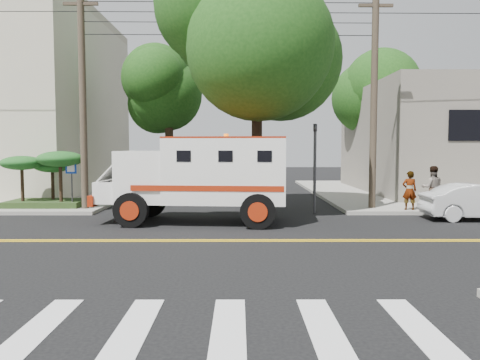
{
  "coord_description": "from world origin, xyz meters",
  "views": [
    {
      "loc": [
        0.75,
        -13.17,
        2.66
      ],
      "look_at": [
        0.78,
        1.96,
        1.6
      ],
      "focal_mm": 35.0,
      "sensor_mm": 36.0,
      "label": 1
    }
  ],
  "objects_px": {
    "armored_truck": "(202,174)",
    "pedestrian_b": "(432,188)",
    "pedestrian_a": "(409,190)",
    "parked_sedan": "(479,202)"
  },
  "relations": [
    {
      "from": "armored_truck",
      "to": "pedestrian_b",
      "type": "relative_size",
      "value": 3.87
    },
    {
      "from": "armored_truck",
      "to": "pedestrian_a",
      "type": "relative_size",
      "value": 4.34
    },
    {
      "from": "pedestrian_a",
      "to": "pedestrian_b",
      "type": "xyz_separation_m",
      "value": [
        0.96,
        0.11,
        0.1
      ]
    },
    {
      "from": "pedestrian_a",
      "to": "parked_sedan",
      "type": "bearing_deg",
      "value": 143.42
    },
    {
      "from": "pedestrian_b",
      "to": "parked_sedan",
      "type": "bearing_deg",
      "value": 128.82
    },
    {
      "from": "armored_truck",
      "to": "parked_sedan",
      "type": "xyz_separation_m",
      "value": [
        10.09,
        0.55,
        -1.05
      ]
    },
    {
      "from": "pedestrian_a",
      "to": "pedestrian_b",
      "type": "height_order",
      "value": "pedestrian_b"
    },
    {
      "from": "parked_sedan",
      "to": "pedestrian_b",
      "type": "xyz_separation_m",
      "value": [
        -0.98,
        1.81,
        0.36
      ]
    },
    {
      "from": "armored_truck",
      "to": "pedestrian_a",
      "type": "bearing_deg",
      "value": 19.98
    },
    {
      "from": "parked_sedan",
      "to": "pedestrian_a",
      "type": "xyz_separation_m",
      "value": [
        -1.94,
        1.7,
        0.27
      ]
    }
  ]
}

